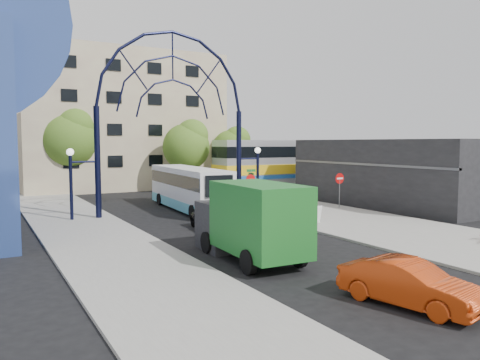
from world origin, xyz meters
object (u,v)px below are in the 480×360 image
train_car (328,161)px  tree_north_c (233,147)px  tree_north_b (70,137)px  stop_sign (251,183)px  tree_north_a (188,144)px  bike_near_a (289,206)px  city_bus (189,188)px  sandwich_board (315,212)px  street_name_sign (251,180)px  green_truck (249,221)px  red_sedan (409,284)px  do_not_enter_sign (340,182)px  bike_near_b (312,208)px  gateway_arch (173,85)px  black_suv (216,220)px

train_car → tree_north_c: (-7.88, 5.93, 1.37)m
train_car → tree_north_b: size_ratio=3.14×
stop_sign → train_car: size_ratio=0.10×
tree_north_a → bike_near_a: tree_north_a is taller
tree_north_a → city_bus: size_ratio=0.63×
train_car → tree_north_c: bearing=143.0°
train_car → sandwich_board: bearing=-131.9°
sandwich_board → train_car: size_ratio=0.04×
tree_north_a → bike_near_a: (0.16, -16.42, -4.02)m
street_name_sign → green_truck: green_truck is taller
stop_sign → red_sedan: (-5.53, -18.22, -1.32)m
red_sedan → do_not_enter_sign: bearing=41.0°
city_bus → bike_near_b: 8.95m
gateway_arch → green_truck: size_ratio=2.14×
tree_north_b → city_bus: bearing=-69.9°
street_name_sign → tree_north_a: (0.92, 13.33, 2.48)m
street_name_sign → tree_north_a: size_ratio=0.40×
tree_north_b → tree_north_c: (16.00, -2.00, -0.99)m
sandwich_board → tree_north_a: bearing=88.5°
train_car → tree_north_a: bearing=164.2°
do_not_enter_sign → bike_near_a: (-4.72, -0.49, -1.39)m
stop_sign → tree_north_c: size_ratio=0.38×
gateway_arch → bike_near_a: bearing=-35.6°
tree_north_a → bike_near_b: size_ratio=4.55×
tree_north_c → red_sedan: 36.66m
tree_north_a → tree_north_c: (6.00, 2.00, -0.33)m
gateway_arch → black_suv: (-0.29, -6.90, -7.99)m
tree_north_b → red_sedan: bearing=-85.0°
do_not_enter_sign → train_car: train_car is taller
tree_north_b → bike_near_a: 23.28m
do_not_enter_sign → city_bus: size_ratio=0.22×
sandwich_board → gateway_arch: bearing=124.9°
red_sedan → tree_north_a: bearing=64.8°
train_car → tree_north_c: 9.95m
street_name_sign → stop_sign: bearing=-123.6°
tree_north_c → green_truck: tree_north_c is taller
black_suv → bike_near_a: size_ratio=2.31×
gateway_arch → bike_near_b: size_ratio=8.88×
gateway_arch → green_truck: 15.03m
black_suv → bike_near_b: 7.32m
tree_north_a → do_not_enter_sign: bearing=-73.0°
sandwich_board → green_truck: (-7.55, -5.15, 0.84)m
stop_sign → gateway_arch: bearing=157.4°
tree_north_a → train_car: bearing=-15.8°
do_not_enter_sign → tree_north_c: size_ratio=0.38×
gateway_arch → tree_north_b: gateway_arch is taller
gateway_arch → train_car: bearing=21.8°
bike_near_b → tree_north_b: bearing=115.1°
tree_north_c → city_bus: 16.84m
stop_sign → sandwich_board: bearing=-82.4°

